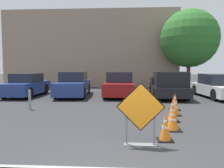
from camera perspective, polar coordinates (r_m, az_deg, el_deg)
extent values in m
plane|color=#333335|center=(13.69, 2.18, -3.54)|extent=(96.00, 96.00, 0.00)
cube|color=black|center=(5.23, 7.50, -5.94)|extent=(1.16, 0.02, 1.16)
cube|color=orange|center=(5.22, 7.51, -5.97)|extent=(1.10, 0.02, 1.10)
cube|color=slate|center=(5.52, 7.37, -15.44)|extent=(0.78, 0.20, 0.02)
cube|color=slate|center=(5.37, 3.85, -10.82)|extent=(0.04, 0.04, 0.95)
cube|color=slate|center=(5.41, 10.95, -10.76)|extent=(0.04, 0.04, 0.95)
cube|color=black|center=(5.95, 13.68, -14.00)|extent=(0.40, 0.40, 0.03)
cone|color=orange|center=(5.85, 13.74, -10.80)|extent=(0.30, 0.30, 0.66)
cylinder|color=white|center=(5.82, 13.77, -9.42)|extent=(0.09, 0.09, 0.06)
cylinder|color=white|center=(5.85, 13.74, -10.92)|extent=(0.17, 0.17, 0.06)
cube|color=black|center=(6.94, 15.46, -11.38)|extent=(0.52, 0.52, 0.03)
cone|color=orange|center=(6.86, 15.51, -8.83)|extent=(0.39, 0.39, 0.60)
cylinder|color=white|center=(6.83, 15.53, -7.75)|extent=(0.12, 0.12, 0.05)
cylinder|color=white|center=(6.86, 15.51, -8.93)|extent=(0.21, 0.21, 0.05)
cube|color=black|center=(8.00, 15.48, -9.27)|extent=(0.46, 0.46, 0.03)
cone|color=orange|center=(7.92, 15.54, -6.47)|extent=(0.34, 0.34, 0.76)
cylinder|color=white|center=(7.89, 15.56, -5.27)|extent=(0.11, 0.11, 0.07)
cylinder|color=white|center=(7.92, 15.54, -6.58)|extent=(0.19, 0.19, 0.07)
cube|color=black|center=(9.01, 16.18, -7.75)|extent=(0.44, 0.44, 0.03)
cone|color=orange|center=(8.95, 16.23, -5.75)|extent=(0.32, 0.32, 0.61)
cylinder|color=white|center=(8.93, 16.24, -4.90)|extent=(0.10, 0.10, 0.05)
cylinder|color=white|center=(8.95, 16.22, -5.83)|extent=(0.18, 0.18, 0.05)
cube|color=black|center=(10.10, 16.04, -6.45)|extent=(0.47, 0.47, 0.03)
cone|color=orange|center=(10.04, 16.08, -4.37)|extent=(0.35, 0.35, 0.71)
cylinder|color=white|center=(10.02, 16.10, -3.49)|extent=(0.11, 0.11, 0.06)
cylinder|color=white|center=(10.04, 16.08, -4.45)|extent=(0.19, 0.19, 0.06)
cube|color=navy|center=(15.31, -21.46, -0.88)|extent=(1.73, 4.18, 0.74)
cube|color=#1E232D|center=(15.37, -21.36, 1.55)|extent=(1.52, 1.92, 0.56)
cylinder|color=black|center=(13.83, -20.69, -2.26)|extent=(0.20, 0.71, 0.71)
cylinder|color=black|center=(14.55, -26.43, -2.12)|extent=(0.20, 0.71, 0.71)
cylinder|color=black|center=(16.22, -16.96, -1.24)|extent=(0.20, 0.71, 0.71)
cylinder|color=black|center=(16.84, -22.05, -1.17)|extent=(0.20, 0.71, 0.71)
cube|color=navy|center=(14.59, -10.01, -0.82)|extent=(2.10, 4.70, 0.78)
cube|color=#1E232D|center=(14.65, -9.97, 1.96)|extent=(1.72, 2.21, 0.62)
cylinder|color=black|center=(13.09, -7.46, -2.42)|extent=(0.25, 0.70, 0.69)
cylinder|color=black|center=(13.39, -14.48, -2.37)|extent=(0.25, 0.70, 0.69)
cylinder|color=black|center=(15.90, -6.22, -1.22)|extent=(0.25, 0.70, 0.69)
cylinder|color=black|center=(16.15, -12.05, -1.21)|extent=(0.25, 0.70, 0.69)
cube|color=maroon|center=(14.23, 2.08, -0.95)|extent=(1.95, 4.42, 0.74)
cube|color=#1E232D|center=(14.30, 2.11, 1.88)|extent=(1.66, 2.05, 0.66)
cylinder|color=black|center=(12.89, 5.51, -2.44)|extent=(0.22, 0.72, 0.72)
cylinder|color=black|center=(12.99, -1.95, -2.38)|extent=(0.22, 0.72, 0.72)
cylinder|color=black|center=(15.58, 5.42, -1.27)|extent=(0.22, 0.72, 0.72)
cylinder|color=black|center=(15.66, -0.75, -1.23)|extent=(0.22, 0.72, 0.72)
cube|color=black|center=(14.48, 14.25, -1.25)|extent=(2.20, 5.28, 0.55)
cube|color=black|center=(13.28, 15.00, 1.27)|extent=(1.89, 2.16, 0.85)
cube|color=black|center=(16.66, 13.22, 1.20)|extent=(1.85, 0.19, 0.45)
cube|color=black|center=(15.62, 17.12, 0.93)|extent=(0.22, 2.49, 0.45)
cube|color=black|center=(15.38, 10.34, 1.00)|extent=(0.22, 2.49, 0.45)
cylinder|color=black|center=(13.13, 19.06, -2.32)|extent=(0.28, 0.83, 0.82)
cylinder|color=black|center=(12.85, 11.24, -2.31)|extent=(0.28, 0.83, 0.82)
cylinder|color=black|center=(16.16, 16.63, -1.06)|extent=(0.28, 0.83, 0.82)
cylinder|color=black|center=(15.94, 10.28, -1.02)|extent=(0.28, 0.83, 0.82)
cube|color=white|center=(15.08, 25.93, -1.32)|extent=(2.16, 4.64, 0.62)
cube|color=#1E232D|center=(15.14, 25.83, 1.14)|extent=(1.78, 2.18, 0.66)
cylinder|color=black|center=(13.47, 25.21, -2.59)|extent=(0.24, 0.71, 0.70)
cylinder|color=black|center=(16.74, 26.48, -1.36)|extent=(0.24, 0.71, 0.70)
cylinder|color=black|center=(16.04, 20.93, -1.42)|extent=(0.24, 0.71, 0.70)
cylinder|color=gray|center=(10.35, -20.68, -4.03)|extent=(0.11, 0.11, 0.84)
sphere|color=gray|center=(10.30, -20.74, -1.72)|extent=(0.12, 0.12, 0.12)
cube|color=gray|center=(23.55, -5.03, 8.77)|extent=(17.03, 5.00, 7.41)
cylinder|color=#513823|center=(20.44, 19.31, 2.36)|extent=(0.32, 0.32, 2.52)
sphere|color=#2D6B28|center=(20.58, 19.53, 11.15)|extent=(5.03, 5.03, 5.03)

